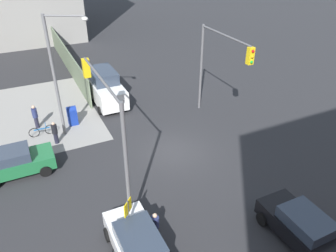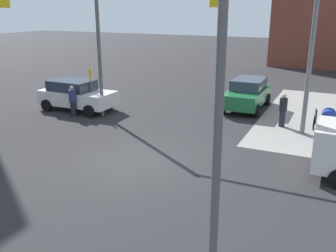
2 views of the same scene
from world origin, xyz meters
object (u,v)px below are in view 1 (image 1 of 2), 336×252
Objects in this scene: sedan_green at (15,162)px; pedestrian_crossing at (35,116)px; mailbox_blue at (72,115)px; pedestrian_walking_north at (155,226)px; bicycle_leaning_on_fence at (42,131)px; van_white_delivery at (105,87)px; pedestrian_waiting at (55,132)px; traffic_signal_se_corner at (219,60)px; traffic_signal_nw_corner at (107,116)px; sedan_white at (138,244)px; street_lamp_corner at (59,69)px; coupe_black at (300,225)px.

pedestrian_crossing is at bearing -18.91° from sedan_green.
mailbox_blue is 12.06m from pedestrian_walking_north.
van_white_delivery is at bearing -59.74° from bicycle_leaning_on_fence.
van_white_delivery reaches higher than mailbox_blue.
van_white_delivery is 6.56m from pedestrian_waiting.
traffic_signal_nw_corner is at bearing 116.26° from traffic_signal_se_corner.
mailbox_blue is 2.32m from bicycle_leaning_on_fence.
pedestrian_waiting is at bearing 143.13° from mailbox_blue.
sedan_white reaches higher than bicycle_leaning_on_fence.
sedan_green is at bearing 100.64° from pedestrian_crossing.
van_white_delivery is 14.69m from pedestrian_walking_north.
pedestrian_crossing is 1.01× the size of bicycle_leaning_on_fence.
pedestrian_walking_north is (-8.14, 8.30, -3.83)m from traffic_signal_se_corner.
pedestrian_crossing is at bearing 75.96° from mailbox_blue.
traffic_signal_se_corner is at bearing -170.99° from pedestrian_crossing.
pedestrian_waiting is at bearing -48.23° from sedan_green.
traffic_signal_se_corner is 1.20× the size of van_white_delivery.
bicycle_leaning_on_fence is at bearing 74.43° from traffic_signal_se_corner.
sedan_green is 0.75× the size of van_white_delivery.
street_lamp_corner is 5.09× the size of pedestrian_walking_north.
coupe_black is at bearing 167.08° from traffic_signal_se_corner.
street_lamp_corner is at bearing 135.38° from van_white_delivery.
traffic_signal_nw_corner is 7.18m from sedan_green.
pedestrian_crossing is at bearing 9.62° from bicycle_leaning_on_fence.
street_lamp_corner is 4.14m from mailbox_blue.
mailbox_blue is 0.35× the size of sedan_white.
sedan_white is 2.60× the size of pedestrian_waiting.
coupe_black is 2.16× the size of pedestrian_crossing.
pedestrian_waiting reaches higher than bicycle_leaning_on_fence.
coupe_black is (-10.90, 2.50, -3.80)m from traffic_signal_se_corner.
sedan_green reaches higher than pedestrian_waiting.
mailbox_blue is 2.48m from pedestrian_crossing.
street_lamp_corner is 4.57× the size of bicycle_leaning_on_fence.
van_white_delivery is (3.72, -3.68, -3.42)m from street_lamp_corner.
pedestrian_waiting is (-2.60, -0.90, -0.11)m from pedestrian_crossing.
mailbox_blue is at bearing 0.69° from sedan_white.
bicycle_leaning_on_fence is (11.99, 2.35, -0.50)m from sedan_white.
van_white_delivery is (10.85, -2.70, -3.39)m from traffic_signal_nw_corner.
pedestrian_crossing is (4.46, 11.90, -3.72)m from traffic_signal_se_corner.
traffic_signal_se_corner is 3.71× the size of bicycle_leaning_on_fence.
sedan_green is 5.18m from pedestrian_crossing.
pedestrian_walking_north is (-12.60, -3.60, -0.11)m from pedestrian_crossing.
traffic_signal_se_corner is at bearing -112.11° from mailbox_blue.
coupe_black is at bearing -154.64° from mailbox_blue.
pedestrian_crossing is (-1.95, 5.60, -0.36)m from van_white_delivery.
traffic_signal_nw_corner is at bearing 45.15° from coupe_black.
sedan_white is 12.23m from bicycle_leaning_on_fence.
coupe_black is 17.73m from van_white_delivery.
street_lamp_corner is 1.95× the size of sedan_white.
traffic_signal_se_corner is 11.82m from coupe_black.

